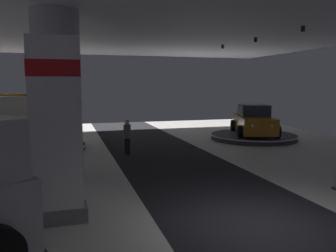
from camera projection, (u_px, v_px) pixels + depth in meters
ground at (261, 227)px, 7.66m from camera, size 24.00×44.00×0.06m
column_left at (57, 96)px, 11.27m from camera, size 1.54×1.54×5.50m
brand_sign_pylon at (56, 129)px, 7.69m from camera, size 1.28×0.66×4.17m
display_platform_deep_left at (17, 133)px, 21.63m from camera, size 5.68×5.68×0.22m
pickup_truck_deep_left at (16, 116)px, 21.81m from camera, size 2.67×5.32×2.30m
display_platform_far_left at (26, 148)px, 16.38m from camera, size 5.68×5.68×0.25m
pickup_truck_far_left at (20, 126)px, 16.41m from camera, size 5.20×5.27×2.30m
display_platform_far_right at (253, 136)px, 19.93m from camera, size 4.95×4.95×0.29m
display_car_far_right at (254, 121)px, 19.85m from camera, size 3.26×4.56×1.71m
visitor_walking_near at (127, 135)px, 15.41m from camera, size 0.32×0.32×1.59m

